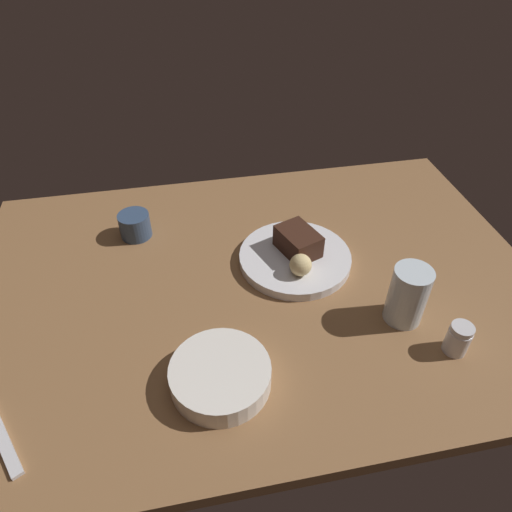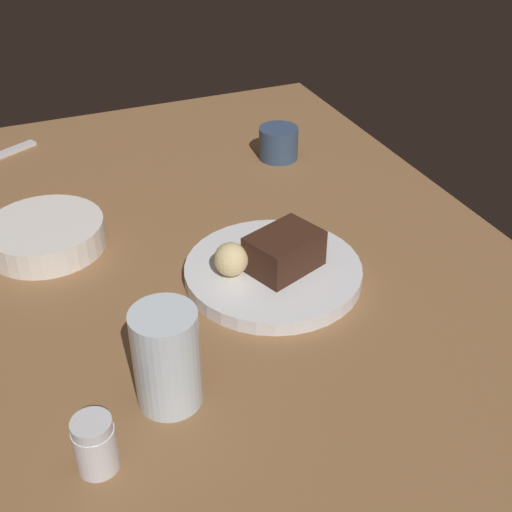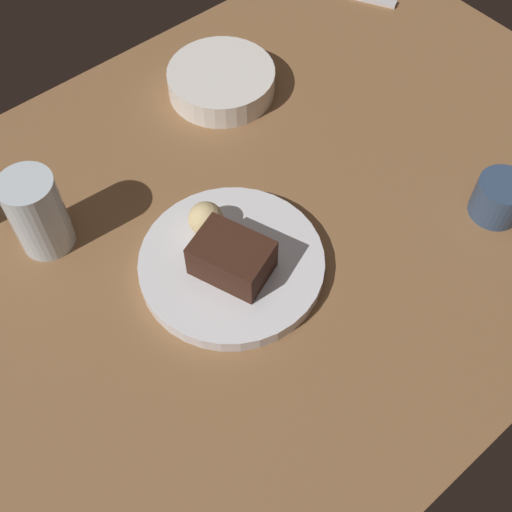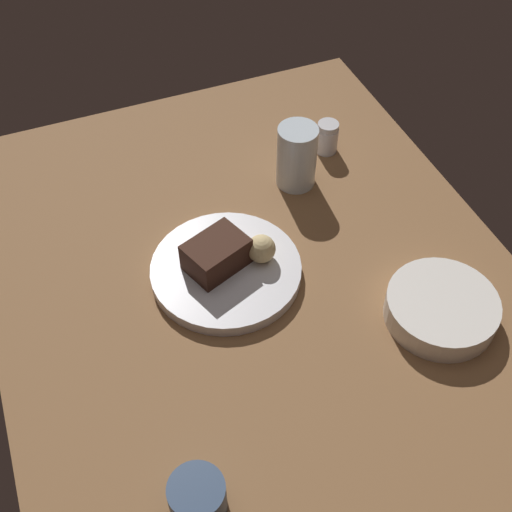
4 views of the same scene
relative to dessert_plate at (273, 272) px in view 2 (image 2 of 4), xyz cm
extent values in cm
cube|color=brown|center=(9.24, 4.38, -2.55)|extent=(120.00, 84.00, 3.00)
cylinder|color=silver|center=(0.00, 0.00, 0.00)|extent=(24.72, 24.72, 2.10)
cube|color=#381E14|center=(-0.82, -1.23, 3.69)|extent=(9.90, 11.49, 5.28)
sphere|color=#DBC184|center=(0.55, 6.01, 3.39)|extent=(4.69, 4.69, 4.69)
cylinder|color=silver|center=(-22.47, 29.16, 1.56)|extent=(4.27, 4.27, 5.21)
cylinder|color=silver|center=(-22.47, 29.16, 4.76)|extent=(4.06, 4.06, 1.20)
cylinder|color=silver|center=(-16.44, 19.84, 5.03)|extent=(7.29, 7.29, 12.16)
cylinder|color=white|center=(20.38, 27.92, 1.02)|extent=(17.30, 17.30, 4.14)
cylinder|color=#334766|center=(34.61, -16.44, 1.92)|extent=(7.26, 7.26, 5.94)
cube|color=silver|center=(55.06, 31.65, -0.70)|extent=(8.71, 14.06, 0.70)
camera|label=1|loc=(23.15, 73.83, 67.53)|focal=32.37mm
camera|label=2|loc=(-69.04, 31.51, 54.52)|focal=47.02mm
camera|label=3|loc=(-27.85, -38.22, 72.61)|focal=45.70mm
camera|label=4|loc=(66.07, -21.29, 82.98)|focal=46.31mm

